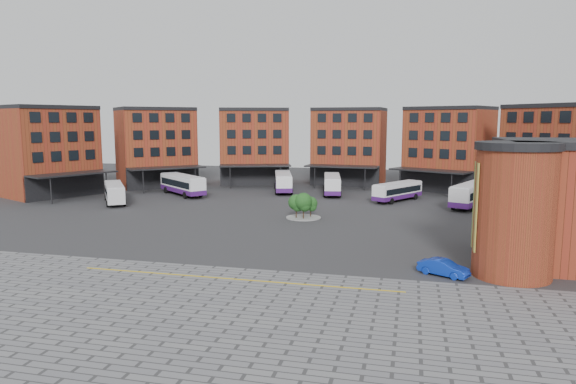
% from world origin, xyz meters
% --- Properties ---
extents(ground, '(160.00, 160.00, 0.00)m').
position_xyz_m(ground, '(0.00, 0.00, 0.00)').
color(ground, '#28282B').
rests_on(ground, ground).
extents(paving_zone, '(50.00, 22.00, 0.02)m').
position_xyz_m(paving_zone, '(2.00, -22.00, 0.01)').
color(paving_zone, slate).
rests_on(paving_zone, ground).
extents(yellow_line, '(26.00, 0.15, 0.02)m').
position_xyz_m(yellow_line, '(2.00, -14.00, 0.03)').
color(yellow_line, gold).
rests_on(yellow_line, paving_zone).
extents(main_building, '(94.14, 42.48, 14.60)m').
position_xyz_m(main_building, '(-4.77, 38.25, 7.23)').
color(main_building, brown).
rests_on(main_building, ground).
extents(east_building, '(17.40, 15.40, 10.60)m').
position_xyz_m(east_building, '(28.70, -3.06, 5.29)').
color(east_building, brown).
rests_on(east_building, ground).
extents(tree_island, '(4.40, 4.40, 3.36)m').
position_xyz_m(tree_island, '(2.03, 11.50, 1.85)').
color(tree_island, gray).
rests_on(tree_island, ground).
extents(bus_a, '(7.90, 9.85, 2.93)m').
position_xyz_m(bus_a, '(-27.76, 16.86, 1.74)').
color(bus_a, silver).
rests_on(bus_a, ground).
extents(bus_b, '(10.81, 9.76, 3.34)m').
position_xyz_m(bus_b, '(-21.49, 26.82, 1.81)').
color(bus_b, white).
rests_on(bus_b, ground).
extents(bus_c, '(5.72, 11.88, 3.27)m').
position_xyz_m(bus_c, '(-6.40, 34.87, 1.77)').
color(bus_c, white).
rests_on(bus_c, ground).
extents(bus_d, '(4.43, 11.51, 3.17)m').
position_xyz_m(bus_d, '(2.29, 33.78, 1.72)').
color(bus_d, white).
rests_on(bus_d, ground).
extents(bus_e, '(7.33, 9.86, 2.86)m').
position_xyz_m(bus_e, '(13.15, 28.79, 1.55)').
color(bus_e, white).
rests_on(bus_e, ground).
extents(bus_f, '(7.24, 12.19, 3.40)m').
position_xyz_m(bus_f, '(23.62, 25.88, 1.84)').
color(bus_f, silver).
rests_on(bus_f, ground).
extents(blue_car, '(4.18, 3.03, 1.31)m').
position_xyz_m(blue_car, '(17.82, -9.16, 0.66)').
color(blue_car, '#0D2EAF').
rests_on(blue_car, ground).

